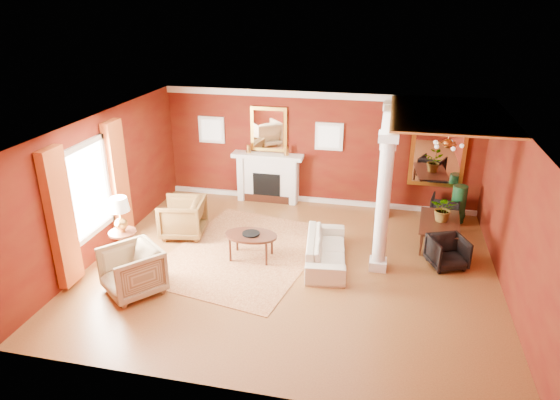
% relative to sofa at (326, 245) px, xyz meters
% --- Properties ---
extents(ground, '(8.00, 8.00, 0.00)m').
position_rel_sofa_xyz_m(ground, '(-0.65, -0.34, -0.39)').
color(ground, brown).
rests_on(ground, ground).
extents(room_shell, '(8.04, 7.04, 2.92)m').
position_rel_sofa_xyz_m(room_shell, '(-0.65, -0.34, 1.63)').
color(room_shell, '#61210D').
rests_on(room_shell, ground).
extents(fireplace, '(1.85, 0.42, 1.29)m').
position_rel_sofa_xyz_m(fireplace, '(-1.95, 2.98, 0.26)').
color(fireplace, white).
rests_on(fireplace, ground).
extents(overmantel_mirror, '(0.95, 0.07, 1.15)m').
position_rel_sofa_xyz_m(overmantel_mirror, '(-1.95, 3.11, 1.51)').
color(overmantel_mirror, gold).
rests_on(overmantel_mirror, fireplace).
extents(flank_window_left, '(0.70, 0.07, 0.70)m').
position_rel_sofa_xyz_m(flank_window_left, '(-3.50, 3.13, 1.41)').
color(flank_window_left, white).
rests_on(flank_window_left, room_shell).
extents(flank_window_right, '(0.70, 0.07, 0.70)m').
position_rel_sofa_xyz_m(flank_window_right, '(-0.40, 3.13, 1.41)').
color(flank_window_right, white).
rests_on(flank_window_right, room_shell).
extents(left_window, '(0.21, 2.55, 2.60)m').
position_rel_sofa_xyz_m(left_window, '(-4.54, -0.94, 1.04)').
color(left_window, white).
rests_on(left_window, room_shell).
extents(column_front, '(0.36, 0.36, 2.80)m').
position_rel_sofa_xyz_m(column_front, '(1.05, -0.04, 1.04)').
color(column_front, white).
rests_on(column_front, ground).
extents(column_back, '(0.36, 0.36, 2.80)m').
position_rel_sofa_xyz_m(column_back, '(1.05, 2.66, 1.04)').
color(column_back, white).
rests_on(column_back, ground).
extents(header_beam, '(0.30, 3.20, 0.32)m').
position_rel_sofa_xyz_m(header_beam, '(1.05, 1.56, 2.23)').
color(header_beam, white).
rests_on(header_beam, column_front).
extents(amber_ceiling, '(2.30, 3.40, 0.04)m').
position_rel_sofa_xyz_m(amber_ceiling, '(2.20, 1.41, 2.48)').
color(amber_ceiling, '#E79544').
rests_on(amber_ceiling, room_shell).
extents(dining_mirror, '(1.30, 0.07, 1.70)m').
position_rel_sofa_xyz_m(dining_mirror, '(2.25, 3.11, 1.16)').
color(dining_mirror, gold).
rests_on(dining_mirror, room_shell).
extents(chandelier, '(0.60, 0.62, 0.75)m').
position_rel_sofa_xyz_m(chandelier, '(2.25, 1.46, 1.86)').
color(chandelier, '#BB853B').
rests_on(chandelier, room_shell).
extents(crown_trim, '(8.00, 0.08, 0.16)m').
position_rel_sofa_xyz_m(crown_trim, '(-0.65, 3.12, 2.43)').
color(crown_trim, white).
rests_on(crown_trim, room_shell).
extents(base_trim, '(8.00, 0.08, 0.12)m').
position_rel_sofa_xyz_m(base_trim, '(-0.65, 3.12, -0.33)').
color(base_trim, white).
rests_on(base_trim, ground).
extents(rug, '(3.52, 4.27, 0.02)m').
position_rel_sofa_xyz_m(rug, '(-1.76, 0.01, -0.38)').
color(rug, maroon).
rests_on(rug, ground).
extents(sofa, '(0.80, 2.03, 0.77)m').
position_rel_sofa_xyz_m(sofa, '(0.00, 0.00, 0.00)').
color(sofa, beige).
rests_on(sofa, ground).
extents(armchair_leopard, '(1.01, 1.06, 0.96)m').
position_rel_sofa_xyz_m(armchair_leopard, '(-3.33, 0.53, 0.10)').
color(armchair_leopard, black).
rests_on(armchair_leopard, ground).
extents(armchair_stripe, '(1.30, 1.30, 0.98)m').
position_rel_sofa_xyz_m(armchair_stripe, '(-3.30, -1.87, 0.11)').
color(armchair_stripe, tan).
rests_on(armchair_stripe, ground).
extents(coffee_table, '(1.09, 1.09, 0.55)m').
position_rel_sofa_xyz_m(coffee_table, '(-1.53, -0.16, 0.11)').
color(coffee_table, black).
rests_on(coffee_table, ground).
extents(coffee_book, '(0.16, 0.03, 0.22)m').
position_rel_sofa_xyz_m(coffee_book, '(-1.61, -0.20, 0.27)').
color(coffee_book, black).
rests_on(coffee_book, coffee_table).
extents(side_table, '(0.56, 0.56, 1.39)m').
position_rel_sofa_xyz_m(side_table, '(-4.05, -0.81, 0.54)').
color(side_table, black).
rests_on(side_table, ground).
extents(dining_table, '(0.64, 1.53, 0.83)m').
position_rel_sofa_xyz_m(dining_table, '(2.32, 1.36, 0.03)').
color(dining_table, black).
rests_on(dining_table, ground).
extents(dining_chair_near, '(0.87, 0.85, 0.70)m').
position_rel_sofa_xyz_m(dining_chair_near, '(2.39, 0.36, -0.04)').
color(dining_chair_near, black).
rests_on(dining_chair_near, ground).
extents(dining_chair_far, '(0.76, 0.73, 0.68)m').
position_rel_sofa_xyz_m(dining_chair_far, '(2.53, 2.66, -0.05)').
color(dining_chair_far, black).
rests_on(dining_chair_far, ground).
extents(green_urn, '(0.39, 0.39, 0.93)m').
position_rel_sofa_xyz_m(green_urn, '(2.82, 2.66, -0.02)').
color(green_urn, '#14401F').
rests_on(green_urn, ground).
extents(potted_plant, '(0.69, 0.73, 0.46)m').
position_rel_sofa_xyz_m(potted_plant, '(2.35, 1.41, 0.68)').
color(potted_plant, '#26591E').
rests_on(potted_plant, dining_table).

